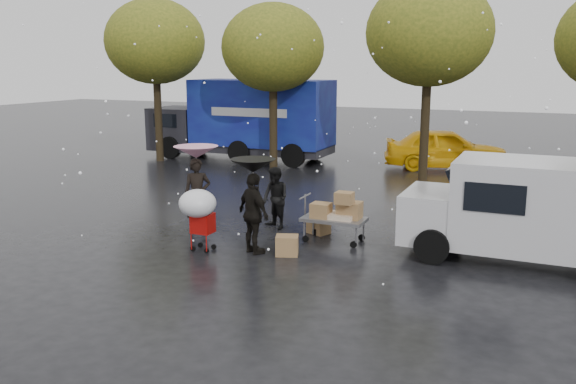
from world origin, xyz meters
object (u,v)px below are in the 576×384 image
at_px(white_van, 528,209).
at_px(yellow_taxi, 445,149).
at_px(person_black, 254,214).
at_px(blue_truck, 245,120).
at_px(person_pink, 197,195).
at_px(shopping_cart, 198,207).
at_px(vendor_cart, 337,213).

height_order(white_van, yellow_taxi, white_van).
bearing_deg(person_black, blue_truck, -30.93).
bearing_deg(blue_truck, person_pink, -68.18).
relative_size(person_black, white_van, 0.38).
xyz_separation_m(shopping_cart, yellow_taxi, (3.18, 13.56, -0.24)).
xyz_separation_m(person_black, white_van, (5.63, 1.85, 0.24)).
distance_m(person_pink, vendor_cart, 3.63).
height_order(person_black, white_van, white_van).
height_order(shopping_cart, blue_truck, blue_truck).
bearing_deg(shopping_cart, yellow_taxi, 76.82).
xyz_separation_m(person_pink, person_black, (2.17, -1.12, -0.01)).
bearing_deg(white_van, vendor_cart, -176.43).
bearing_deg(blue_truck, shopping_cart, -66.69).
bearing_deg(yellow_taxi, blue_truck, 80.97).
bearing_deg(person_pink, white_van, -25.52).
relative_size(person_pink, vendor_cart, 1.23).
relative_size(person_pink, white_van, 0.38).
relative_size(vendor_cart, blue_truck, 0.18).
xyz_separation_m(person_pink, vendor_cart, (3.59, 0.47, -0.21)).
bearing_deg(person_black, vendor_cart, -101.23).
distance_m(shopping_cart, white_van, 7.17).
distance_m(person_black, yellow_taxi, 13.28).
relative_size(person_black, shopping_cart, 1.26).
xyz_separation_m(person_pink, white_van, (7.79, 0.73, 0.23)).
relative_size(blue_truck, yellow_taxi, 1.72).
bearing_deg(yellow_taxi, person_black, 155.16).
height_order(person_pink, shopping_cart, person_pink).
bearing_deg(shopping_cart, white_van, 18.68).
xyz_separation_m(person_pink, shopping_cart, (1.01, -1.56, 0.13)).
bearing_deg(shopping_cart, person_pink, 122.83).
bearing_deg(blue_truck, person_black, -61.50).
xyz_separation_m(person_black, yellow_taxi, (2.01, 13.12, -0.10)).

